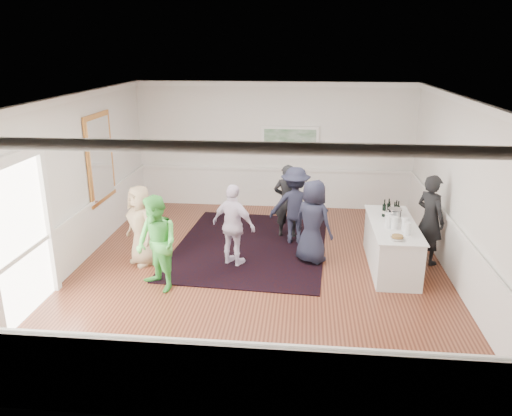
# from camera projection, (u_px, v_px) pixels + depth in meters

# --- Properties ---
(floor) EXTENTS (8.00, 8.00, 0.00)m
(floor) POSITION_uv_depth(u_px,v_px,m) (259.00, 271.00, 9.37)
(floor) COLOR brown
(floor) RESTS_ON ground
(ceiling) EXTENTS (7.00, 8.00, 0.02)m
(ceiling) POSITION_uv_depth(u_px,v_px,m) (260.00, 97.00, 8.38)
(ceiling) COLOR white
(ceiling) RESTS_ON wall_back
(wall_left) EXTENTS (0.02, 8.00, 3.20)m
(wall_left) POSITION_uv_depth(u_px,v_px,m) (71.00, 184.00, 9.20)
(wall_left) COLOR white
(wall_left) RESTS_ON floor
(wall_right) EXTENTS (0.02, 8.00, 3.20)m
(wall_right) POSITION_uv_depth(u_px,v_px,m) (463.00, 194.00, 8.55)
(wall_right) COLOR white
(wall_right) RESTS_ON floor
(wall_back) EXTENTS (7.00, 0.02, 3.20)m
(wall_back) POSITION_uv_depth(u_px,v_px,m) (274.00, 146.00, 12.66)
(wall_back) COLOR white
(wall_back) RESTS_ON floor
(wall_front) EXTENTS (7.00, 0.02, 3.20)m
(wall_front) POSITION_uv_depth(u_px,v_px,m) (224.00, 296.00, 5.09)
(wall_front) COLOR white
(wall_front) RESTS_ON floor
(wainscoting) EXTENTS (7.00, 8.00, 1.00)m
(wainscoting) POSITION_uv_depth(u_px,v_px,m) (260.00, 246.00, 9.22)
(wainscoting) COLOR white
(wainscoting) RESTS_ON floor
(mirror) EXTENTS (0.05, 1.25, 1.85)m
(mirror) POSITION_uv_depth(u_px,v_px,m) (100.00, 158.00, 10.37)
(mirror) COLOR #DA8C40
(mirror) RESTS_ON wall_left
(doorway) EXTENTS (0.10, 1.78, 2.56)m
(doorway) POSITION_uv_depth(u_px,v_px,m) (19.00, 229.00, 7.46)
(doorway) COLOR white
(doorway) RESTS_ON wall_left
(landscape_painting) EXTENTS (1.44, 0.06, 0.66)m
(landscape_painting) POSITION_uv_depth(u_px,v_px,m) (290.00, 140.00, 12.51)
(landscape_painting) COLOR white
(landscape_painting) RESTS_ON wall_back
(area_rug) EXTENTS (3.30, 4.19, 0.02)m
(area_rug) POSITION_uv_depth(u_px,v_px,m) (251.00, 246.00, 10.51)
(area_rug) COLOR black
(area_rug) RESTS_ON floor
(serving_table) EXTENTS (0.83, 2.19, 0.89)m
(serving_table) POSITION_uv_depth(u_px,v_px,m) (391.00, 245.00, 9.40)
(serving_table) COLOR silver
(serving_table) RESTS_ON floor
(bartender) EXTENTS (0.71, 0.76, 1.75)m
(bartender) POSITION_uv_depth(u_px,v_px,m) (430.00, 219.00, 9.51)
(bartender) COLOR black
(bartender) RESTS_ON floor
(guest_tan) EXTENTS (0.90, 0.88, 1.56)m
(guest_tan) POSITION_uv_depth(u_px,v_px,m) (141.00, 225.00, 9.46)
(guest_tan) COLOR tan
(guest_tan) RESTS_ON floor
(guest_green) EXTENTS (1.03, 1.01, 1.67)m
(guest_green) POSITION_uv_depth(u_px,v_px,m) (157.00, 244.00, 8.43)
(guest_green) COLOR #4FC64F
(guest_green) RESTS_ON floor
(guest_lilac) EXTENTS (1.01, 0.76, 1.59)m
(guest_lilac) POSITION_uv_depth(u_px,v_px,m) (234.00, 226.00, 9.41)
(guest_lilac) COLOR silver
(guest_lilac) RESTS_ON floor
(guest_dark_a) EXTENTS (1.07, 0.62, 1.65)m
(guest_dark_a) POSITION_uv_depth(u_px,v_px,m) (295.00, 206.00, 10.48)
(guest_dark_a) COLOR #1C1E30
(guest_dark_a) RESTS_ON floor
(guest_dark_b) EXTENTS (0.62, 0.43, 1.63)m
(guest_dark_b) POSITION_uv_depth(u_px,v_px,m) (287.00, 201.00, 10.82)
(guest_dark_b) COLOR black
(guest_dark_b) RESTS_ON floor
(guest_navy) EXTENTS (0.96, 0.89, 1.64)m
(guest_navy) POSITION_uv_depth(u_px,v_px,m) (313.00, 222.00, 9.54)
(guest_navy) COLOR #1C1E30
(guest_navy) RESTS_ON floor
(wine_bottles) EXTENTS (0.35, 0.30, 0.31)m
(wine_bottles) POSITION_uv_depth(u_px,v_px,m) (391.00, 208.00, 9.66)
(wine_bottles) COLOR black
(wine_bottles) RESTS_ON serving_table
(juice_pitchers) EXTENTS (0.40, 0.59, 0.24)m
(juice_pitchers) POSITION_uv_depth(u_px,v_px,m) (397.00, 223.00, 8.94)
(juice_pitchers) COLOR #78BB42
(juice_pitchers) RESTS_ON serving_table
(ice_bucket) EXTENTS (0.26, 0.26, 0.25)m
(ice_bucket) POSITION_uv_depth(u_px,v_px,m) (394.00, 215.00, 9.35)
(ice_bucket) COLOR silver
(ice_bucket) RESTS_ON serving_table
(nut_bowl) EXTENTS (0.25, 0.25, 0.08)m
(nut_bowl) POSITION_uv_depth(u_px,v_px,m) (397.00, 238.00, 8.47)
(nut_bowl) COLOR white
(nut_bowl) RESTS_ON serving_table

